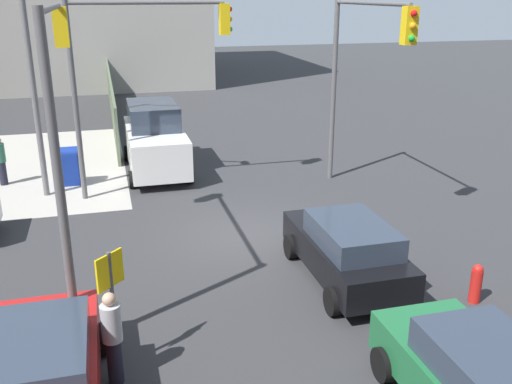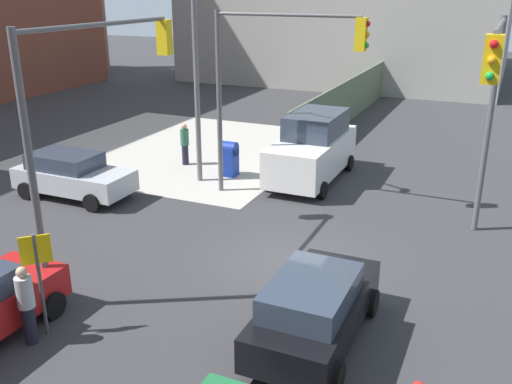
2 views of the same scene
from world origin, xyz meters
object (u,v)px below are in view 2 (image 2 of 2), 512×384
(traffic_signal_nw_corner, at_px, (94,97))
(street_lamp_corner, at_px, (202,60))
(mailbox_blue, at_px, (229,158))
(sedan_black, at_px, (315,307))
(traffic_signal_se_corner, at_px, (491,95))
(hatchback_silver, at_px, (72,175))
(traffic_signal_ne_corner, at_px, (272,69))
(pedestrian_crossing, at_px, (26,304))
(pedestrian_waiting, at_px, (185,143))
(van_white_delivery, at_px, (313,148))

(traffic_signal_nw_corner, relative_size, street_lamp_corner, 0.81)
(mailbox_blue, height_order, sedan_black, sedan_black)
(traffic_signal_se_corner, distance_m, street_lamp_corner, 10.29)
(mailbox_blue, distance_m, sedan_black, 11.65)
(traffic_signal_nw_corner, distance_m, mailbox_blue, 9.26)
(street_lamp_corner, bearing_deg, hatchback_silver, 132.55)
(traffic_signal_nw_corner, bearing_deg, traffic_signal_ne_corner, -16.94)
(pedestrian_crossing, xyz_separation_m, pedestrian_waiting, (12.60, 3.60, -0.02))
(pedestrian_waiting, bearing_deg, pedestrian_crossing, 76.17)
(traffic_signal_nw_corner, bearing_deg, traffic_signal_se_corner, -62.73)
(hatchback_silver, relative_size, sedan_black, 1.00)
(van_white_delivery, xyz_separation_m, pedestrian_waiting, (-0.35, 5.60, -0.34))
(traffic_signal_nw_corner, bearing_deg, pedestrian_waiting, 17.89)
(traffic_signal_nw_corner, distance_m, pedestrian_crossing, 5.23)
(traffic_signal_se_corner, xyz_separation_m, traffic_signal_ne_corner, (2.05, 6.96, -0.00))
(traffic_signal_ne_corner, relative_size, pedestrian_waiting, 3.62)
(traffic_signal_se_corner, height_order, pedestrian_crossing, traffic_signal_se_corner)
(traffic_signal_ne_corner, xyz_separation_m, van_white_delivery, (2.65, -0.66, -3.34))
(street_lamp_corner, distance_m, mailbox_blue, 4.13)
(street_lamp_corner, height_order, sedan_black, street_lamp_corner)
(traffic_signal_nw_corner, relative_size, mailbox_blue, 4.55)
(pedestrian_crossing, distance_m, pedestrian_waiting, 13.10)
(traffic_signal_nw_corner, relative_size, traffic_signal_se_corner, 1.00)
(pedestrian_crossing, relative_size, pedestrian_waiting, 1.02)
(pedestrian_crossing, bearing_deg, traffic_signal_ne_corner, 136.35)
(sedan_black, distance_m, van_white_delivery, 11.04)
(traffic_signal_ne_corner, relative_size, hatchback_silver, 1.50)
(traffic_signal_se_corner, bearing_deg, pedestrian_waiting, 69.94)
(traffic_signal_nw_corner, distance_m, traffic_signal_ne_corner, 6.99)
(street_lamp_corner, height_order, pedestrian_waiting, street_lamp_corner)
(sedan_black, bearing_deg, pedestrian_crossing, 114.32)
(street_lamp_corner, xyz_separation_m, pedestrian_waiting, (1.75, 1.94, -3.76))
(sedan_black, distance_m, pedestrian_crossing, 6.11)
(traffic_signal_se_corner, height_order, hatchback_silver, traffic_signal_se_corner)
(traffic_signal_se_corner, height_order, mailbox_blue, traffic_signal_se_corner)
(street_lamp_corner, relative_size, pedestrian_crossing, 4.39)
(mailbox_blue, bearing_deg, traffic_signal_se_corner, -111.52)
(pedestrian_crossing, bearing_deg, street_lamp_corner, 152.44)
(traffic_signal_nw_corner, xyz_separation_m, van_white_delivery, (9.34, -2.70, -3.38))
(traffic_signal_se_corner, distance_m, mailbox_blue, 10.92)
(van_white_delivery, bearing_deg, pedestrian_crossing, 171.22)
(traffic_signal_se_corner, height_order, sedan_black, traffic_signal_se_corner)
(traffic_signal_se_corner, relative_size, traffic_signal_ne_corner, 1.00)
(traffic_signal_ne_corner, bearing_deg, van_white_delivery, -14.04)
(traffic_signal_nw_corner, bearing_deg, hatchback_silver, 49.64)
(mailbox_blue, xyz_separation_m, pedestrian_crossing, (-12.00, -1.20, 0.19))
(street_lamp_corner, xyz_separation_m, hatchback_silver, (-3.33, 3.63, -3.86))
(street_lamp_corner, relative_size, van_white_delivery, 1.48)
(pedestrian_waiting, bearing_deg, mailbox_blue, 136.19)
(sedan_black, height_order, pedestrian_waiting, pedestrian_waiting)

